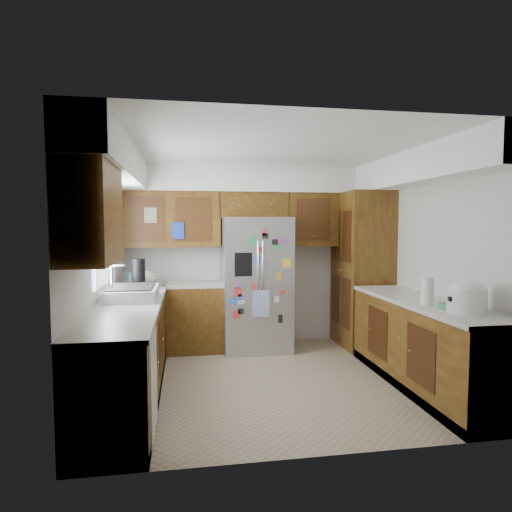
# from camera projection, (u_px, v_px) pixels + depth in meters

# --- Properties ---
(floor) EXTENTS (3.60, 3.60, 0.00)m
(floor) POSITION_uv_depth(u_px,v_px,m) (273.00, 379.00, 4.70)
(floor) COLOR tan
(floor) RESTS_ON ground
(room_shell) EXTENTS (3.64, 3.24, 2.52)m
(room_shell) POSITION_uv_depth(u_px,v_px,m) (258.00, 214.00, 4.91)
(room_shell) COLOR beige
(room_shell) RESTS_ON ground
(left_counter_run) EXTENTS (1.36, 3.20, 0.92)m
(left_counter_run) POSITION_uv_depth(u_px,v_px,m) (146.00, 346.00, 4.47)
(left_counter_run) COLOR #3C230B
(left_counter_run) RESTS_ON ground
(right_counter_run) EXTENTS (0.63, 2.25, 0.92)m
(right_counter_run) POSITION_uv_depth(u_px,v_px,m) (424.00, 348.00, 4.44)
(right_counter_run) COLOR #3C230B
(right_counter_run) RESTS_ON ground
(pantry) EXTENTS (0.60, 0.90, 2.15)m
(pantry) POSITION_uv_depth(u_px,v_px,m) (362.00, 270.00, 6.00)
(pantry) COLOR #3C230B
(pantry) RESTS_ON ground
(fridge) EXTENTS (0.90, 0.79, 1.80)m
(fridge) POSITION_uv_depth(u_px,v_px,m) (256.00, 284.00, 5.82)
(fridge) COLOR #ADADB3
(fridge) RESTS_ON ground
(bridge_cabinet) EXTENTS (0.96, 0.34, 0.35)m
(bridge_cabinet) POSITION_uv_depth(u_px,v_px,m) (253.00, 205.00, 5.97)
(bridge_cabinet) COLOR #3C230B
(bridge_cabinet) RESTS_ON fridge
(fridge_top_items) EXTENTS (0.62, 0.32, 0.30)m
(fridge_top_items) POSITION_uv_depth(u_px,v_px,m) (249.00, 183.00, 5.89)
(fridge_top_items) COLOR #1D1FA6
(fridge_top_items) RESTS_ON bridge_cabinet
(sink_assembly) EXTENTS (0.52, 0.70, 0.37)m
(sink_assembly) POSITION_uv_depth(u_px,v_px,m) (132.00, 293.00, 4.48)
(sink_assembly) COLOR silver
(sink_assembly) RESTS_ON left_counter_run
(left_counter_clutter) EXTENTS (0.39, 0.81, 0.38)m
(left_counter_clutter) POSITION_uv_depth(u_px,v_px,m) (141.00, 278.00, 5.23)
(left_counter_clutter) COLOR black
(left_counter_clutter) RESTS_ON left_counter_run
(rice_cooker) EXTENTS (0.33, 0.33, 0.29)m
(rice_cooker) POSITION_uv_depth(u_px,v_px,m) (467.00, 296.00, 3.75)
(rice_cooker) COLOR white
(rice_cooker) RESTS_ON right_counter_run
(paper_towel) EXTENTS (0.12, 0.12, 0.27)m
(paper_towel) POSITION_uv_depth(u_px,v_px,m) (427.00, 291.00, 4.16)
(paper_towel) COLOR white
(paper_towel) RESTS_ON right_counter_run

